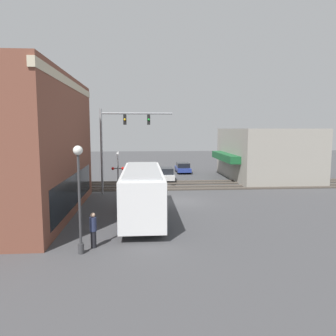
{
  "coord_description": "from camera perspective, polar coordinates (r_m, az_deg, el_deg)",
  "views": [
    {
      "loc": [
        -26.06,
        2.73,
        5.91
      ],
      "look_at": [
        4.78,
        0.38,
        2.18
      ],
      "focal_mm": 35.0,
      "sensor_mm": 36.0,
      "label": 1
    }
  ],
  "objects": [
    {
      "name": "rail_track_far",
      "position": [
        35.85,
        0.06,
        -2.57
      ],
      "size": [
        2.6,
        60.0,
        0.15
      ],
      "color": "#332D28",
      "rests_on": "ground"
    },
    {
      "name": "streetlamp",
      "position": [
        15.8,
        -15.22,
        -3.76
      ],
      "size": [
        0.44,
        0.44,
        5.14
      ],
      "color": "#38383A",
      "rests_on": "ground"
    },
    {
      "name": "brick_building",
      "position": [
        24.61,
        -26.14,
        3.4
      ],
      "size": [
        14.98,
        8.75,
        9.44
      ],
      "color": "brown",
      "rests_on": "ground"
    },
    {
      "name": "ground_plane",
      "position": [
        26.86,
        1.58,
        -5.85
      ],
      "size": [
        120.0,
        120.0,
        0.0
      ],
      "primitive_type": "plane",
      "color": "#424244"
    },
    {
      "name": "crossing_signal",
      "position": [
        30.2,
        -8.72,
        -0.09
      ],
      "size": [
        1.41,
        1.18,
        3.81
      ],
      "color": "gray",
      "rests_on": "ground"
    },
    {
      "name": "parked_car_white",
      "position": [
        37.44,
        -0.45,
        -1.14
      ],
      "size": [
        4.31,
        1.82,
        1.5
      ],
      "color": "silver",
      "rests_on": "ground"
    },
    {
      "name": "parked_car_blue",
      "position": [
        44.18,
        2.6,
        0.01
      ],
      "size": [
        4.31,
        1.82,
        1.37
      ],
      "color": "navy",
      "rests_on": "ground"
    },
    {
      "name": "traffic_signal_gantry",
      "position": [
        29.64,
        -8.42,
        5.9
      ],
      "size": [
        0.42,
        6.44,
        7.66
      ],
      "color": "gray",
      "rests_on": "ground"
    },
    {
      "name": "pedestrian_by_lamp",
      "position": [
        16.95,
        -12.89,
        -10.45
      ],
      "size": [
        0.34,
        0.34,
        1.79
      ],
      "color": "black",
      "rests_on": "ground"
    },
    {
      "name": "shop_building",
      "position": [
        40.7,
        16.51,
        2.42
      ],
      "size": [
        13.14,
        9.78,
        5.92
      ],
      "color": "gray",
      "rests_on": "ground"
    },
    {
      "name": "rail_track_near",
      "position": [
        32.71,
        0.5,
        -3.49
      ],
      "size": [
        2.6,
        60.0,
        0.15
      ],
      "color": "#332D28",
      "rests_on": "ground"
    },
    {
      "name": "city_bus",
      "position": [
        21.81,
        -4.48,
        -3.98
      ],
      "size": [
        10.18,
        2.59,
        3.3
      ],
      "color": "white",
      "rests_on": "ground"
    },
    {
      "name": "pedestrian_at_crossing",
      "position": [
        29.76,
        -6.85,
        -2.85
      ],
      "size": [
        0.34,
        0.34,
        1.78
      ],
      "color": "#2D3351",
      "rests_on": "ground"
    }
  ]
}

